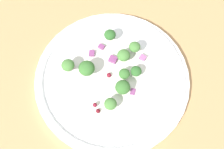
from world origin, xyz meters
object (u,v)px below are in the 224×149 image
at_px(broccoli_floret_1, 124,55).
at_px(broccoli_floret_2, 123,87).
at_px(broccoli_floret_0, 68,65).
at_px(plate, 112,79).

xyz_separation_m(broccoli_floret_1, broccoli_floret_2, (-0.04, -0.05, 0.00)).
bearing_deg(broccoli_floret_0, broccoli_floret_2, -62.16).
bearing_deg(broccoli_floret_1, plate, -159.15).
height_order(broccoli_floret_0, broccoli_floret_2, broccoli_floret_0).
distance_m(plate, broccoli_floret_0, 0.08).
distance_m(broccoli_floret_0, broccoli_floret_1, 0.10).
bearing_deg(broccoli_floret_2, broccoli_floret_1, 48.19).
xyz_separation_m(plate, broccoli_floret_1, (0.04, 0.01, 0.02)).
bearing_deg(broccoli_floret_0, plate, -50.38).
bearing_deg(plate, broccoli_floret_0, 129.62).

